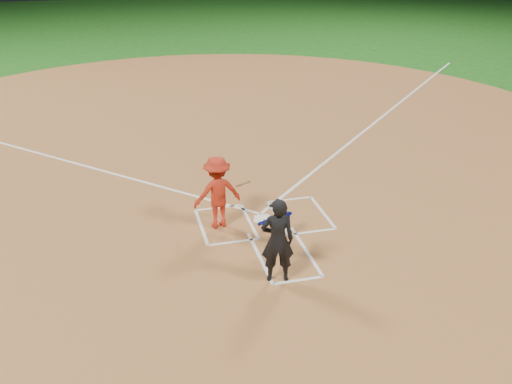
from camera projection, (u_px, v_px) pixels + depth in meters
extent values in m
plane|color=#175415|center=(264.00, 220.00, 14.42)|extent=(120.00, 120.00, 0.00)
cylinder|color=#935C30|center=(218.00, 140.00, 19.66)|extent=(28.00, 28.00, 0.01)
cylinder|color=white|center=(264.00, 219.00, 14.41)|extent=(0.60, 0.60, 0.02)
imported|color=#121B9A|center=(278.00, 222.00, 13.18)|extent=(1.04, 0.68, 1.08)
imported|color=black|center=(278.00, 240.00, 11.61)|extent=(0.75, 0.56, 1.88)
cube|color=white|center=(219.00, 208.00, 14.99)|extent=(1.22, 0.08, 0.01)
cube|color=white|center=(233.00, 242.00, 13.39)|extent=(1.22, 0.08, 0.01)
cube|color=white|center=(249.00, 221.00, 14.33)|extent=(0.08, 1.83, 0.01)
cube|color=white|center=(201.00, 227.00, 14.05)|extent=(0.08, 1.83, 0.01)
cube|color=white|center=(290.00, 199.00, 15.43)|extent=(1.22, 0.08, 0.01)
cube|color=white|center=(312.00, 232.00, 13.83)|extent=(1.22, 0.08, 0.01)
cube|color=white|center=(278.00, 218.00, 14.49)|extent=(0.08, 1.83, 0.01)
cube|color=white|center=(323.00, 212.00, 14.77)|extent=(0.08, 1.83, 0.01)
cube|color=white|center=(260.00, 257.00, 12.80)|extent=(0.08, 2.20, 0.01)
cube|color=white|center=(306.00, 250.00, 13.05)|extent=(0.08, 2.20, 0.01)
cube|color=white|center=(298.00, 280.00, 11.96)|extent=(1.10, 0.08, 0.01)
cube|color=white|center=(388.00, 112.00, 22.44)|extent=(14.21, 14.21, 0.01)
cube|color=white|center=(5.00, 144.00, 19.26)|extent=(14.21, 14.21, 0.01)
imported|color=#B42614|center=(217.00, 192.00, 13.73)|extent=(1.25, 0.83, 1.82)
cylinder|color=olive|center=(243.00, 184.00, 13.64)|extent=(0.54, 0.72, 0.28)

